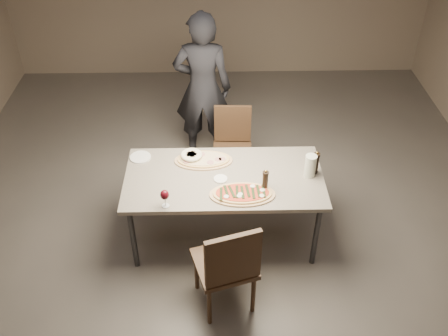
{
  "coord_description": "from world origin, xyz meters",
  "views": [
    {
      "loc": [
        -0.08,
        -3.5,
        3.6
      ],
      "look_at": [
        0.0,
        0.0,
        0.85
      ],
      "focal_mm": 40.0,
      "sensor_mm": 36.0,
      "label": 1
    }
  ],
  "objects_px": {
    "diner": "(203,88)",
    "zucchini_pizza": "(243,194)",
    "dining_table": "(224,182)",
    "chair_near": "(228,264)",
    "carafe": "(310,166)",
    "pepper_mill_left": "(265,180)",
    "chair_far": "(232,142)",
    "bread_basket": "(192,156)",
    "ham_pizza": "(204,160)"
  },
  "relations": [
    {
      "from": "zucchini_pizza",
      "to": "diner",
      "type": "distance_m",
      "value": 1.69
    },
    {
      "from": "chair_near",
      "to": "bread_basket",
      "type": "bearing_deg",
      "value": 88.55
    },
    {
      "from": "dining_table",
      "to": "ham_pizza",
      "type": "relative_size",
      "value": 3.29
    },
    {
      "from": "chair_far",
      "to": "diner",
      "type": "relative_size",
      "value": 0.5
    },
    {
      "from": "bread_basket",
      "to": "chair_far",
      "type": "distance_m",
      "value": 0.82
    },
    {
      "from": "ham_pizza",
      "to": "pepper_mill_left",
      "type": "xyz_separation_m",
      "value": [
        0.54,
        -0.42,
        0.09
      ]
    },
    {
      "from": "zucchini_pizza",
      "to": "pepper_mill_left",
      "type": "relative_size",
      "value": 2.65
    },
    {
      "from": "pepper_mill_left",
      "to": "chair_far",
      "type": "height_order",
      "value": "pepper_mill_left"
    },
    {
      "from": "ham_pizza",
      "to": "bread_basket",
      "type": "height_order",
      "value": "bread_basket"
    },
    {
      "from": "bread_basket",
      "to": "diner",
      "type": "height_order",
      "value": "diner"
    },
    {
      "from": "pepper_mill_left",
      "to": "chair_far",
      "type": "xyz_separation_m",
      "value": [
        -0.24,
        1.09,
        -0.36
      ]
    },
    {
      "from": "bread_basket",
      "to": "carafe",
      "type": "distance_m",
      "value": 1.11
    },
    {
      "from": "pepper_mill_left",
      "to": "diner",
      "type": "bearing_deg",
      "value": 109.54
    },
    {
      "from": "ham_pizza",
      "to": "bread_basket",
      "type": "distance_m",
      "value": 0.12
    },
    {
      "from": "bread_basket",
      "to": "dining_table",
      "type": "bearing_deg",
      "value": -41.1
    },
    {
      "from": "dining_table",
      "to": "zucchini_pizza",
      "type": "height_order",
      "value": "zucchini_pizza"
    },
    {
      "from": "dining_table",
      "to": "bread_basket",
      "type": "height_order",
      "value": "bread_basket"
    },
    {
      "from": "carafe",
      "to": "diner",
      "type": "relative_size",
      "value": 0.12
    },
    {
      "from": "carafe",
      "to": "chair_near",
      "type": "relative_size",
      "value": 0.22
    },
    {
      "from": "ham_pizza",
      "to": "diner",
      "type": "bearing_deg",
      "value": 79.68
    },
    {
      "from": "pepper_mill_left",
      "to": "diner",
      "type": "distance_m",
      "value": 1.67
    },
    {
      "from": "carafe",
      "to": "chair_far",
      "type": "height_order",
      "value": "carafe"
    },
    {
      "from": "bread_basket",
      "to": "ham_pizza",
      "type": "bearing_deg",
      "value": -12.9
    },
    {
      "from": "dining_table",
      "to": "carafe",
      "type": "relative_size",
      "value": 8.29
    },
    {
      "from": "bread_basket",
      "to": "zucchini_pizza",
      "type": "bearing_deg",
      "value": -48.82
    },
    {
      "from": "diner",
      "to": "zucchini_pizza",
      "type": "bearing_deg",
      "value": 106.27
    },
    {
      "from": "dining_table",
      "to": "chair_far",
      "type": "relative_size",
      "value": 2.05
    },
    {
      "from": "zucchini_pizza",
      "to": "ham_pizza",
      "type": "distance_m",
      "value": 0.6
    },
    {
      "from": "ham_pizza",
      "to": "chair_far",
      "type": "bearing_deg",
      "value": 54.83
    },
    {
      "from": "chair_far",
      "to": "carafe",
      "type": "bearing_deg",
      "value": 128.42
    },
    {
      "from": "pepper_mill_left",
      "to": "carafe",
      "type": "xyz_separation_m",
      "value": [
        0.42,
        0.19,
        0.01
      ]
    },
    {
      "from": "ham_pizza",
      "to": "carafe",
      "type": "xyz_separation_m",
      "value": [
        0.96,
        -0.23,
        0.09
      ]
    },
    {
      "from": "bread_basket",
      "to": "chair_far",
      "type": "height_order",
      "value": "chair_far"
    },
    {
      "from": "dining_table",
      "to": "chair_near",
      "type": "distance_m",
      "value": 0.87
    },
    {
      "from": "zucchini_pizza",
      "to": "carafe",
      "type": "xyz_separation_m",
      "value": [
        0.62,
        0.26,
        0.09
      ]
    },
    {
      "from": "zucchini_pizza",
      "to": "bread_basket",
      "type": "distance_m",
      "value": 0.69
    },
    {
      "from": "carafe",
      "to": "chair_near",
      "type": "xyz_separation_m",
      "value": [
        -0.76,
        -0.86,
        -0.31
      ]
    },
    {
      "from": "carafe",
      "to": "chair_near",
      "type": "distance_m",
      "value": 1.19
    },
    {
      "from": "dining_table",
      "to": "bread_basket",
      "type": "relative_size",
      "value": 8.89
    },
    {
      "from": "carafe",
      "to": "diner",
      "type": "xyz_separation_m",
      "value": [
        -0.98,
        1.39,
        0.02
      ]
    },
    {
      "from": "dining_table",
      "to": "zucchini_pizza",
      "type": "distance_m",
      "value": 0.31
    },
    {
      "from": "chair_far",
      "to": "diner",
      "type": "distance_m",
      "value": 0.7
    },
    {
      "from": "dining_table",
      "to": "ham_pizza",
      "type": "height_order",
      "value": "ham_pizza"
    },
    {
      "from": "carafe",
      "to": "ham_pizza",
      "type": "bearing_deg",
      "value": 166.48
    },
    {
      "from": "dining_table",
      "to": "chair_far",
      "type": "distance_m",
      "value": 0.94
    },
    {
      "from": "ham_pizza",
      "to": "chair_far",
      "type": "distance_m",
      "value": 0.79
    },
    {
      "from": "bread_basket",
      "to": "chair_near",
      "type": "distance_m",
      "value": 1.19
    },
    {
      "from": "carafe",
      "to": "diner",
      "type": "distance_m",
      "value": 1.7
    },
    {
      "from": "pepper_mill_left",
      "to": "chair_near",
      "type": "distance_m",
      "value": 0.81
    },
    {
      "from": "dining_table",
      "to": "chair_near",
      "type": "relative_size",
      "value": 1.83
    }
  ]
}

